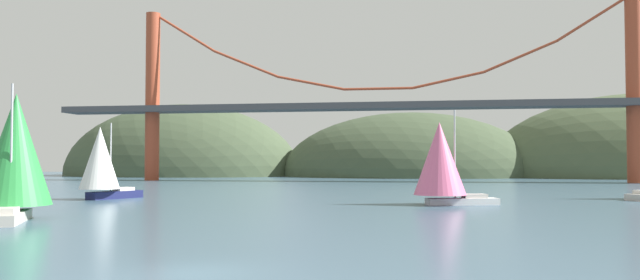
# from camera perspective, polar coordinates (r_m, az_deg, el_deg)

# --- Properties ---
(ground_plane) EXTENTS (360.00, 360.00, 0.00)m
(ground_plane) POSITION_cam_1_polar(r_m,az_deg,el_deg) (21.70, -11.97, -12.09)
(ground_plane) COLOR #426075
(headland_center) EXTENTS (65.21, 44.00, 32.02)m
(headland_center) POSITION_cam_1_polar(r_m,az_deg,el_deg) (154.99, 8.32, -3.37)
(headland_center) COLOR #425138
(headland_center) RESTS_ON ground_plane
(headland_left) EXTENTS (64.08, 44.00, 37.89)m
(headland_left) POSITION_cam_1_polar(r_m,az_deg,el_deg) (167.18, -12.75, -3.24)
(headland_left) COLOR #425138
(headland_left) RESTS_ON ground_plane
(suspension_bridge) EXTENTS (126.31, 6.00, 33.79)m
(suspension_bridge) POSITION_cam_1_polar(r_m,az_deg,el_deg) (115.74, 5.45, 3.69)
(suspension_bridge) COLOR #A34228
(suspension_bridge) RESTS_ON ground_plane
(sailboat_pink_spinnaker) EXTENTS (7.99, 5.65, 8.32)m
(sailboat_pink_spinnaker) POSITION_cam_1_polar(r_m,az_deg,el_deg) (54.38, 11.20, -1.88)
(sailboat_pink_spinnaker) COLOR white
(sailboat_pink_spinnaker) RESTS_ON ground_plane
(sailboat_white_mainsail) EXTENTS (5.21, 7.37, 7.70)m
(sailboat_white_mainsail) POSITION_cam_1_polar(r_m,az_deg,el_deg) (64.77, -19.74, -1.83)
(sailboat_white_mainsail) COLOR #191E4C
(sailboat_white_mainsail) RESTS_ON ground_plane
(sailboat_green_sail) EXTENTS (6.15, 8.05, 8.77)m
(sailboat_green_sail) POSITION_cam_1_polar(r_m,az_deg,el_deg) (44.63, -26.55, -1.03)
(sailboat_green_sail) COLOR #B7B2A8
(sailboat_green_sail) RESTS_ON ground_plane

